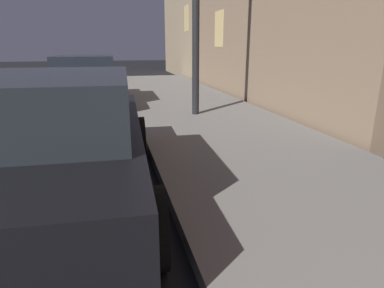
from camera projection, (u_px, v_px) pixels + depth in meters
car_black at (53, 143)px, 3.47m from camera, size 2.20×4.30×1.43m
car_blue at (87, 82)px, 9.15m from camera, size 2.04×4.12×1.43m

